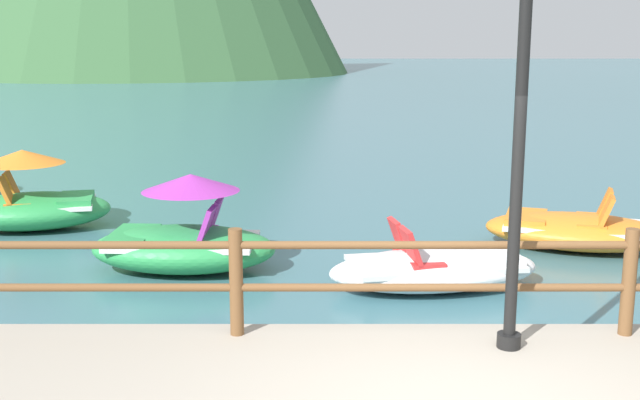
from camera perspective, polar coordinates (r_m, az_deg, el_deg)
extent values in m
plane|color=#3D6B75|center=(44.99, 1.05, 7.78)|extent=(200.00, 200.00, 0.00)
cylinder|color=brown|center=(6.79, -6.36, -6.03)|extent=(0.12, 0.12, 0.95)
cylinder|color=brown|center=(7.26, 21.54, -5.61)|extent=(0.12, 0.12, 0.95)
cylinder|color=brown|center=(6.73, 8.15, -3.29)|extent=(23.80, 0.07, 0.07)
cylinder|color=brown|center=(6.83, 8.06, -6.37)|extent=(23.80, 0.07, 0.07)
cylinder|color=black|center=(6.37, 14.25, 5.09)|extent=(0.10, 0.10, 3.68)
cylinder|color=black|center=(6.79, 13.50, -9.98)|extent=(0.20, 0.20, 0.12)
ellipsoid|color=orange|center=(11.76, 18.09, -2.18)|extent=(2.86, 2.10, 0.49)
cube|color=silver|center=(11.74, 18.12, -1.78)|extent=(2.25, 1.69, 0.06)
cube|color=orange|center=(12.00, 19.05, -1.21)|extent=(0.50, 0.50, 0.08)
cube|color=orange|center=(11.97, 19.98, -0.24)|extent=(0.32, 0.44, 0.43)
cube|color=orange|center=(11.46, 19.11, -1.80)|extent=(0.50, 0.50, 0.08)
cube|color=orange|center=(11.42, 20.08, -0.78)|extent=(0.32, 0.44, 0.43)
cube|color=orange|center=(11.74, 14.70, -1.28)|extent=(0.83, 1.10, 0.12)
ellipsoid|color=green|center=(10.20, -10.17, -3.56)|extent=(2.44, 1.42, 0.58)
cube|color=silver|center=(10.18, -10.19, -3.00)|extent=(1.91, 1.16, 0.06)
cube|color=purple|center=(10.37, -8.92, -2.29)|extent=(0.42, 0.42, 0.08)
cube|color=purple|center=(10.29, -7.98, -1.11)|extent=(0.22, 0.41, 0.43)
cube|color=purple|center=(9.87, -9.51, -3.01)|extent=(0.42, 0.42, 0.08)
cube|color=purple|center=(9.78, -8.52, -1.78)|extent=(0.22, 0.41, 0.43)
cube|color=green|center=(10.32, -13.75, -2.60)|extent=(0.57, 0.94, 0.12)
cone|color=purple|center=(9.99, -9.67, 1.27)|extent=(1.30, 1.30, 0.22)
ellipsoid|color=white|center=(9.48, 8.17, -5.07)|extent=(2.75, 1.66, 0.45)
cube|color=silver|center=(9.46, 8.18, -4.61)|extent=(2.16, 1.34, 0.06)
cube|color=red|center=(9.16, 7.54, -4.67)|extent=(0.47, 0.47, 0.08)
cube|color=red|center=(9.05, 6.49, -3.40)|extent=(0.28, 0.43, 0.43)
cube|color=red|center=(9.60, 6.63, -3.90)|extent=(0.47, 0.47, 0.08)
cube|color=red|center=(9.49, 5.63, -2.68)|extent=(0.28, 0.43, 0.43)
cube|color=white|center=(9.69, 12.16, -3.99)|extent=(0.71, 0.93, 0.12)
ellipsoid|color=green|center=(13.11, -20.43, -0.77)|extent=(2.59, 1.84, 0.58)
cube|color=silver|center=(13.09, -20.46, -0.34)|extent=(2.03, 1.49, 0.06)
cube|color=orange|center=(12.84, -21.41, -0.31)|extent=(0.48, 0.48, 0.08)
cube|color=orange|center=(12.83, -22.27, 0.62)|extent=(0.29, 0.44, 0.43)
cube|color=orange|center=(13.37, -21.08, 0.16)|extent=(0.48, 0.48, 0.08)
cube|color=orange|center=(13.35, -21.91, 1.05)|extent=(0.29, 0.44, 0.43)
cube|color=green|center=(13.01, -17.66, 0.05)|extent=(0.71, 1.04, 0.12)
cone|color=orange|center=(12.98, -21.21, 2.97)|extent=(1.54, 1.54, 0.22)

